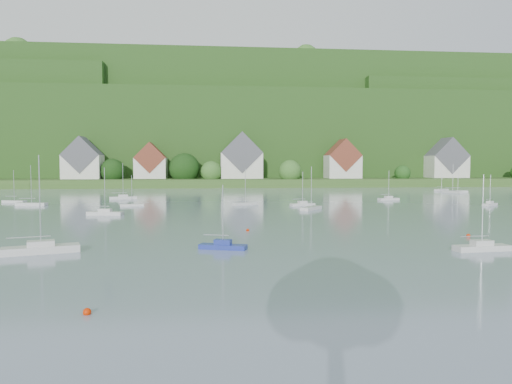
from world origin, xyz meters
TOP-DOWN VIEW (x-y plane):
  - far_shore_strip at (0.00, 200.00)m, footprint 600.00×60.00m
  - forested_ridge at (0.39, 268.57)m, footprint 620.00×181.22m
  - village_building_0 at (-55.00, 187.00)m, footprint 14.00×10.40m
  - village_building_1 at (-30.00, 189.00)m, footprint 12.00×9.36m
  - village_building_2 at (5.00, 188.00)m, footprint 16.00×11.44m
  - village_building_3 at (45.00, 186.00)m, footprint 13.00×10.40m
  - village_building_4 at (90.00, 190.00)m, footprint 15.00×10.40m
  - near_sailboat_1 at (-6.52, 45.82)m, footprint 4.90×2.75m
  - near_sailboat_3 at (18.50, 42.41)m, footprint 5.59×2.00m
  - near_sailboat_6 at (-23.71, 45.30)m, footprint 7.12×4.00m
  - mooring_buoy_0 at (-14.71, 25.51)m, footprint 0.47×0.47m
  - mooring_buoy_2 at (22.05, 51.19)m, footprint 0.48×0.48m
  - mooring_buoy_3 at (-3.00, 58.68)m, footprint 0.39×0.39m
  - far_sailboat_cluster at (6.63, 117.04)m, footprint 194.88×72.08m

SIDE VIEW (x-z plane):
  - mooring_buoy_0 at x=-14.71m, z-range -0.24..0.24m
  - mooring_buoy_2 at x=22.05m, z-range -0.24..0.24m
  - mooring_buoy_3 at x=-3.00m, z-range -0.20..0.20m
  - far_sailboat_cluster at x=6.63m, z-range -3.98..4.73m
  - near_sailboat_1 at x=-6.52m, z-range -2.80..3.58m
  - near_sailboat_3 at x=18.50m, z-range -3.28..4.12m
  - near_sailboat_6 at x=-23.71m, z-range -4.16..5.11m
  - far_shore_strip at x=0.00m, z-range 0.00..3.00m
  - village_building_1 at x=-30.00m, z-range 1.75..15.75m
  - village_building_3 at x=45.00m, z-range 1.68..17.18m
  - village_building_0 at x=-55.00m, z-range 1.51..17.51m
  - village_building_4 at x=90.00m, z-range 1.34..17.84m
  - village_building_2 at x=5.00m, z-range 1.27..19.27m
  - forested_ridge at x=0.39m, z-range -12.06..57.83m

